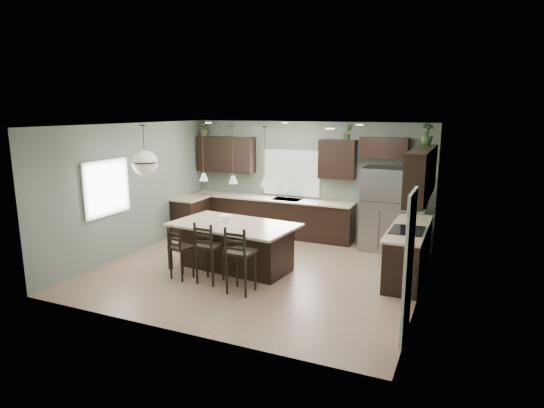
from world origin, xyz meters
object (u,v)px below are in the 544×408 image
Objects in this scene: bar_stool_left at (182,253)px; serving_dish at (225,219)px; refrigerator at (383,209)px; bar_stool_center at (210,252)px; plant_back_left at (205,129)px; kitchen_island at (234,247)px; bar_stool_right at (241,259)px.

serving_dish is at bearing 73.94° from bar_stool_left.
refrigerator is at bearing 59.19° from bar_stool_left.
bar_stool_center is at bearing -81.67° from serving_dish.
plant_back_left reaches higher than bar_stool_left.
refrigerator reaches higher than kitchen_island.
refrigerator is 1.63× the size of bar_stool_center.
bar_stool_left is (-0.45, -0.85, -0.50)m from serving_dish.
serving_dish is 3.76m from plant_back_left.
serving_dish is 1.36m from bar_stool_right.
kitchen_island is 4.14m from plant_back_left.
bar_stool_center is 0.96× the size of bar_stool_right.
bar_stool_center is (0.57, 0.06, 0.08)m from bar_stool_left.
bar_stool_center reaches higher than serving_dish.
bar_stool_right is (0.65, -0.96, 0.13)m from kitchen_island.
kitchen_island is at bearing 86.35° from bar_stool_center.
plant_back_left reaches higher than bar_stool_center.
serving_dish is 0.24× the size of bar_stool_left.
serving_dish is at bearing -136.65° from refrigerator.
bar_stool_right is at bearing -116.92° from refrigerator.
bar_stool_left is at bearing -117.97° from serving_dish.
bar_stool_right is at bearing -12.16° from bar_stool_center.
bar_stool_center is 4.59m from plant_back_left.
bar_stool_right is at bearing 5.94° from bar_stool_left.
serving_dish reaches higher than kitchen_island.
bar_stool_left is at bearing -122.15° from kitchen_island.
kitchen_island is 9.86× the size of serving_dish.
refrigerator is 3.86m from bar_stool_right.
kitchen_island is 1.05m from bar_stool_left.
plant_back_left is (-2.29, 2.71, 2.13)m from kitchen_island.
refrigerator reaches higher than bar_stool_left.
bar_stool_left is 2.62× the size of plant_back_left.
bar_stool_right reaches higher than serving_dish.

